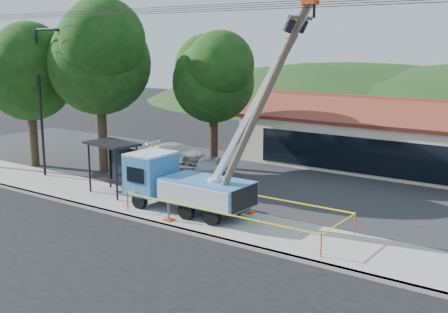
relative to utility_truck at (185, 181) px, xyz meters
name	(u,v)px	position (x,y,z in m)	size (l,w,h in m)	color
ground	(161,249)	(2.22, -4.22, -1.63)	(120.00, 120.00, 0.00)	black
curb	(194,233)	(2.22, -2.12, -1.55)	(60.00, 0.25, 0.15)	#A09C96
sidewalk	(220,222)	(2.22, -0.22, -1.55)	(60.00, 4.00, 0.15)	#A09C96
parking_lot	(301,187)	(2.22, 7.78, -1.58)	(60.00, 12.00, 0.10)	#28282B
strip_mall	(416,142)	(6.22, 15.76, 0.25)	(22.50, 8.53, 4.67)	beige
streetlight	(42,91)	(-11.56, 0.78, 3.68)	(2.13, 0.22, 9.00)	black
tree_west_near	(99,53)	(-9.78, 3.78, 5.89)	(7.56, 6.72, 10.80)	#332316
tree_west_far	(29,68)	(-14.78, 2.28, 4.91)	(6.84, 6.08, 9.48)	#332316
tree_lot	(213,74)	(-4.78, 8.78, 4.58)	(6.30, 5.60, 8.94)	#332316
hill_west	(352,105)	(-12.78, 50.78, -1.63)	(78.40, 56.00, 28.00)	#163714
utility_truck	(185,181)	(0.00, 0.00, 0.00)	(9.99, 3.56, 9.92)	black
leaning_pole	(259,108)	(4.29, -0.23, 3.84)	(5.15, 1.81, 9.82)	brown
bus_shelter	(115,156)	(-5.17, 0.45, 0.58)	(3.10, 2.15, 2.79)	black
caution_tape	(234,207)	(2.88, -0.01, -0.77)	(10.30, 3.31, 0.96)	#D7400B
car_silver	(208,184)	(-2.66, 5.36, -1.63)	(1.73, 4.30, 1.47)	silver
car_white	(177,163)	(-7.92, 8.76, -1.63)	(1.74, 4.27, 1.24)	silver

